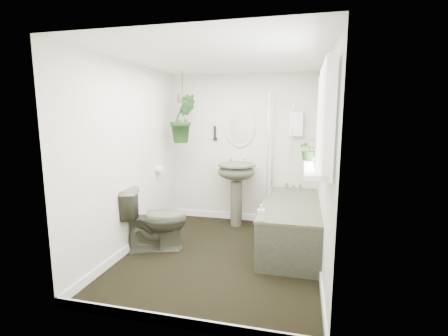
# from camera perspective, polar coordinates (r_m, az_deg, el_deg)

# --- Properties ---
(floor) EXTENTS (2.30, 2.80, 0.02)m
(floor) POSITION_cam_1_polar(r_m,az_deg,el_deg) (4.07, -0.52, -15.23)
(floor) COLOR black
(floor) RESTS_ON ground
(ceiling) EXTENTS (2.30, 2.80, 0.02)m
(ceiling) POSITION_cam_1_polar(r_m,az_deg,el_deg) (3.75, -0.58, 18.95)
(ceiling) COLOR white
(ceiling) RESTS_ON ground
(wall_back) EXTENTS (2.30, 0.02, 2.30)m
(wall_back) POSITION_cam_1_polar(r_m,az_deg,el_deg) (5.11, 3.37, 3.35)
(wall_back) COLOR silver
(wall_back) RESTS_ON ground
(wall_front) EXTENTS (2.30, 0.02, 2.30)m
(wall_front) POSITION_cam_1_polar(r_m,az_deg,el_deg) (2.42, -8.83, -3.52)
(wall_front) COLOR silver
(wall_front) RESTS_ON ground
(wall_left) EXTENTS (0.02, 2.80, 2.30)m
(wall_left) POSITION_cam_1_polar(r_m,az_deg,el_deg) (4.18, -16.16, 1.64)
(wall_left) COLOR silver
(wall_left) RESTS_ON ground
(wall_right) EXTENTS (0.02, 2.80, 2.30)m
(wall_right) POSITION_cam_1_polar(r_m,az_deg,el_deg) (3.64, 17.46, 0.47)
(wall_right) COLOR silver
(wall_right) RESTS_ON ground
(skirting) EXTENTS (2.30, 2.80, 0.10)m
(skirting) POSITION_cam_1_polar(r_m,az_deg,el_deg) (4.05, -0.52, -14.45)
(skirting) COLOR white
(skirting) RESTS_ON floor
(bathtub) EXTENTS (0.72, 1.72, 0.58)m
(bathtub) POSITION_cam_1_polar(r_m,az_deg,el_deg) (4.32, 11.65, -9.66)
(bathtub) COLOR #444533
(bathtub) RESTS_ON floor
(bath_screen) EXTENTS (0.04, 0.72, 1.40)m
(bath_screen) POSITION_cam_1_polar(r_m,az_deg,el_deg) (4.62, 8.20, 4.25)
(bath_screen) COLOR silver
(bath_screen) RESTS_ON bathtub
(shower_box) EXTENTS (0.20, 0.10, 0.35)m
(shower_box) POSITION_cam_1_polar(r_m,az_deg,el_deg) (4.93, 12.53, 7.59)
(shower_box) COLOR white
(shower_box) RESTS_ON wall_back
(oval_mirror) EXTENTS (0.46, 0.03, 0.62)m
(oval_mirror) POSITION_cam_1_polar(r_m,az_deg,el_deg) (5.05, 2.82, 7.27)
(oval_mirror) COLOR beige
(oval_mirror) RESTS_ON wall_back
(wall_sconce) EXTENTS (0.04, 0.04, 0.22)m
(wall_sconce) POSITION_cam_1_polar(r_m,az_deg,el_deg) (5.14, -1.62, 6.20)
(wall_sconce) COLOR black
(wall_sconce) RESTS_ON wall_back
(toilet_roll_holder) EXTENTS (0.11, 0.11, 0.11)m
(toilet_roll_holder) POSITION_cam_1_polar(r_m,az_deg,el_deg) (4.80, -11.26, -0.21)
(toilet_roll_holder) COLOR white
(toilet_roll_holder) RESTS_ON wall_left
(window_recess) EXTENTS (0.08, 1.00, 0.90)m
(window_recess) POSITION_cam_1_polar(r_m,az_deg,el_deg) (2.89, 17.41, 8.24)
(window_recess) COLOR white
(window_recess) RESTS_ON wall_right
(window_sill) EXTENTS (0.18, 1.00, 0.04)m
(window_sill) POSITION_cam_1_polar(r_m,az_deg,el_deg) (2.93, 15.64, 0.06)
(window_sill) COLOR white
(window_sill) RESTS_ON wall_right
(window_blinds) EXTENTS (0.01, 0.86, 0.76)m
(window_blinds) POSITION_cam_1_polar(r_m,az_deg,el_deg) (2.89, 16.51, 8.28)
(window_blinds) COLOR white
(window_blinds) RESTS_ON wall_right
(toilet) EXTENTS (0.89, 0.70, 0.79)m
(toilet) POSITION_cam_1_polar(r_m,az_deg,el_deg) (4.20, -12.00, -8.71)
(toilet) COLOR #444533
(toilet) RESTS_ON floor
(pedestal_sink) EXTENTS (0.62, 0.55, 0.96)m
(pedestal_sink) POSITION_cam_1_polar(r_m,az_deg,el_deg) (4.95, 2.16, -4.71)
(pedestal_sink) COLOR #444533
(pedestal_sink) RESTS_ON floor
(sill_plant) EXTENTS (0.24, 0.23, 0.22)m
(sill_plant) POSITION_cam_1_polar(r_m,az_deg,el_deg) (3.20, 14.69, 3.21)
(sill_plant) COLOR black
(sill_plant) RESTS_ON window_sill
(hanging_plant) EXTENTS (0.50, 0.48, 0.70)m
(hanging_plant) POSITION_cam_1_polar(r_m,az_deg,el_deg) (4.86, -7.22, 8.59)
(hanging_plant) COLOR black
(hanging_plant) RESTS_ON ceiling
(soap_bottle) EXTENTS (0.09, 0.09, 0.17)m
(soap_bottle) POSITION_cam_1_polar(r_m,az_deg,el_deg) (3.48, 6.51, -7.76)
(soap_bottle) COLOR black
(soap_bottle) RESTS_ON bathtub
(hanging_pot) EXTENTS (0.16, 0.16, 0.12)m
(hanging_pot) POSITION_cam_1_polar(r_m,az_deg,el_deg) (4.86, -7.29, 12.04)
(hanging_pot) COLOR brown
(hanging_pot) RESTS_ON ceiling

